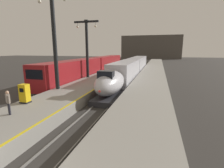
# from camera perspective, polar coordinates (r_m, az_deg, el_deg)

# --- Properties ---
(platform_left) EXTENTS (4.80, 110.00, 1.05)m
(platform_left) POSITION_cam_1_polar(r_m,az_deg,el_deg) (29.88, -2.43, 2.24)
(platform_left) COLOR gray
(platform_left) RESTS_ON ground
(platform_right) EXTENTS (4.80, 110.00, 1.05)m
(platform_right) POSITION_cam_1_polar(r_m,az_deg,el_deg) (28.46, 13.27, 1.45)
(platform_right) COLOR gray
(platform_right) RESTS_ON ground
(platform_left_safety_stripe) EXTENTS (0.20, 107.80, 0.01)m
(platform_left_safety_stripe) POSITION_cam_1_polar(r_m,az_deg,el_deg) (29.18, 1.82, 3.06)
(platform_left_safety_stripe) COLOR yellow
(platform_left_safety_stripe) RESTS_ON platform_left
(rail_main_left) EXTENTS (0.08, 110.00, 0.12)m
(rail_main_left) POSITION_cam_1_polar(r_m,az_deg,el_deg) (31.78, 4.79, 1.93)
(rail_main_left) COLOR slate
(rail_main_left) RESTS_ON ground
(rail_main_right) EXTENTS (0.08, 110.00, 0.12)m
(rail_main_right) POSITION_cam_1_polar(r_m,az_deg,el_deg) (31.53, 7.47, 1.79)
(rail_main_right) COLOR slate
(rail_main_right) RESTS_ON ground
(rail_secondary_left) EXTENTS (0.08, 110.00, 0.12)m
(rail_secondary_left) POSITION_cam_1_polar(r_m,az_deg,el_deg) (34.21, -8.67, 2.53)
(rail_secondary_left) COLOR slate
(rail_secondary_left) RESTS_ON ground
(rail_secondary_right) EXTENTS (0.08, 110.00, 0.12)m
(rail_secondary_right) POSITION_cam_1_polar(r_m,az_deg,el_deg) (33.62, -6.33, 2.44)
(rail_secondary_right) COLOR slate
(rail_secondary_right) RESTS_ON ground
(highspeed_train_main) EXTENTS (2.92, 38.48, 3.60)m
(highspeed_train_main) POSITION_cam_1_polar(r_m,az_deg,el_deg) (33.25, 6.74, 5.56)
(highspeed_train_main) COLOR silver
(highspeed_train_main) RESTS_ON ground
(regional_train_adjacent) EXTENTS (2.85, 36.60, 3.80)m
(regional_train_adjacent) POSITION_cam_1_polar(r_m,az_deg,el_deg) (35.94, -6.03, 6.37)
(regional_train_adjacent) COLOR maroon
(regional_train_adjacent) RESTS_ON ground
(station_column_mid) EXTENTS (4.00, 0.68, 10.36)m
(station_column_mid) POSITION_cam_1_polar(r_m,az_deg,el_deg) (19.61, -19.38, 16.21)
(station_column_mid) COLOR black
(station_column_mid) RESTS_ON platform_left
(station_column_far) EXTENTS (4.00, 0.68, 8.86)m
(station_column_far) POSITION_cam_1_polar(r_m,az_deg,el_deg) (27.01, -8.67, 13.63)
(station_column_far) COLOR black
(station_column_far) RESTS_ON platform_left
(passenger_mid_platform) EXTENTS (0.50, 0.38, 1.69)m
(passenger_mid_platform) POSITION_cam_1_polar(r_m,az_deg,el_deg) (13.33, -32.20, -4.93)
(passenger_mid_platform) COLOR #23232D
(passenger_mid_platform) RESTS_ON platform_left
(ticket_machine_yellow) EXTENTS (0.76, 0.62, 1.60)m
(ticket_machine_yellow) POSITION_cam_1_polar(r_m,az_deg,el_deg) (15.67, -27.90, -3.16)
(ticket_machine_yellow) COLOR yellow
(ticket_machine_yellow) RESTS_ON platform_left
(terminus_back_wall) EXTENTS (36.00, 2.00, 14.00)m
(terminus_back_wall) POSITION_cam_1_polar(r_m,az_deg,el_deg) (105.40, 13.16, 12.27)
(terminus_back_wall) COLOR #4C4742
(terminus_back_wall) RESTS_ON ground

